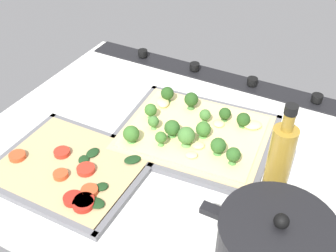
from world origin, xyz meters
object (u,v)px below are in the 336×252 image
object	(u,v)px
veggie_pizza_back	(72,169)
cooking_pot	(275,246)
baking_tray_back	(71,168)
baking_tray_front	(195,136)
oil_bottle	(280,160)
broccoli_pizza	(193,130)

from	to	relation	value
veggie_pizza_back	cooking_pot	size ratio (longest dim) A/B	1.08
baking_tray_back	cooking_pot	distance (cm)	43.34
baking_tray_back	veggie_pizza_back	world-z (taller)	veggie_pizza_back
baking_tray_front	veggie_pizza_back	size ratio (longest dim) A/B	1.30
oil_bottle	baking_tray_front	bearing A→B (deg)	-21.43
baking_tray_front	oil_bottle	world-z (taller)	oil_bottle
cooking_pot	baking_tray_front	bearing A→B (deg)	-44.21
baking_tray_front	baking_tray_back	world-z (taller)	same
baking_tray_front	cooking_pot	xyz separation A→B (cm)	(-24.65, 23.98, 4.57)
veggie_pizza_back	cooking_pot	bearing A→B (deg)	177.52
baking_tray_back	cooking_pot	bearing A→B (deg)	176.78
broccoli_pizza	cooking_pot	xyz separation A→B (cm)	(-25.07, 23.70, 2.86)
baking_tray_front	broccoli_pizza	size ratio (longest dim) A/B	1.08
veggie_pizza_back	oil_bottle	xyz separation A→B (cm)	(-38.02, -14.15, 7.28)
baking_tray_front	veggie_pizza_back	distance (cm)	28.32
broccoli_pizza	oil_bottle	world-z (taller)	oil_bottle
broccoli_pizza	veggie_pizza_back	xyz separation A→B (cm)	(17.20, 21.87, -0.95)
baking_tray_front	veggie_pizza_back	xyz separation A→B (cm)	(17.63, 22.15, 0.75)
veggie_pizza_back	cooking_pot	xyz separation A→B (cm)	(-42.27, 1.83, 3.81)
baking_tray_front	baking_tray_back	distance (cm)	28.33
baking_tray_front	cooking_pot	size ratio (longest dim) A/B	1.41
veggie_pizza_back	oil_bottle	size ratio (longest dim) A/B	1.35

